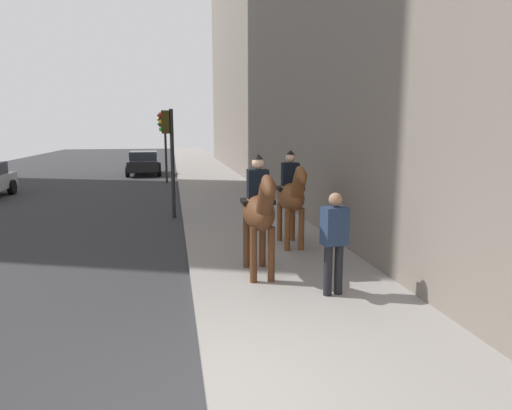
{
  "coord_description": "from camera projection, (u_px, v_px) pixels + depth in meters",
  "views": [
    {
      "loc": [
        -4.22,
        0.27,
        2.84
      ],
      "look_at": [
        4.0,
        -1.26,
        1.4
      ],
      "focal_mm": 31.55,
      "sensor_mm": 36.0,
      "label": 1
    }
  ],
  "objects": [
    {
      "name": "mounted_horse_near",
      "position": [
        259.0,
        210.0,
        8.2
      ],
      "size": [
        2.15,
        0.61,
        2.26
      ],
      "rotation": [
        0.0,
        0.0,
        3.12
      ],
      "color": "#4C2B16",
      "rests_on": "sidewalk_slab"
    },
    {
      "name": "traffic_light_near_curb",
      "position": [
        169.0,
        145.0,
        13.93
      ],
      "size": [
        0.2,
        0.44,
        3.42
      ],
      "color": "black",
      "rests_on": "ground"
    },
    {
      "name": "mounted_horse_far",
      "position": [
        291.0,
        195.0,
        10.28
      ],
      "size": [
        2.15,
        0.62,
        2.22
      ],
      "rotation": [
        0.0,
        0.0,
        3.1
      ],
      "color": "brown",
      "rests_on": "sidewalk_slab"
    },
    {
      "name": "pedestrian_greeting",
      "position": [
        334.0,
        237.0,
        7.27
      ],
      "size": [
        0.33,
        0.44,
        1.7
      ],
      "rotation": [
        0.0,
        0.0,
        0.18
      ],
      "color": "black",
      "rests_on": "sidewalk_slab"
    },
    {
      "name": "car_mid_lane",
      "position": [
        144.0,
        163.0,
        27.46
      ],
      "size": [
        4.13,
        2.11,
        1.44
      ],
      "rotation": [
        0.0,
        0.0,
        0.03
      ],
      "color": "black",
      "rests_on": "ground"
    },
    {
      "name": "sidewalk_slab",
      "position": [
        371.0,
        384.0,
        4.94
      ],
      "size": [
        120.0,
        3.61,
        0.12
      ],
      "primitive_type": "cube",
      "color": "gray",
      "rests_on": "ground"
    },
    {
      "name": "traffic_light_far_curb",
      "position": [
        164.0,
        136.0,
        23.04
      ],
      "size": [
        0.2,
        0.44,
        3.65
      ],
      "color": "black",
      "rests_on": "ground"
    }
  ]
}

